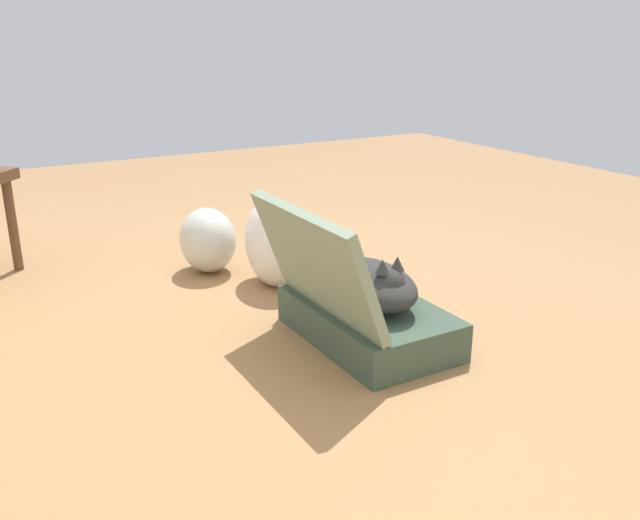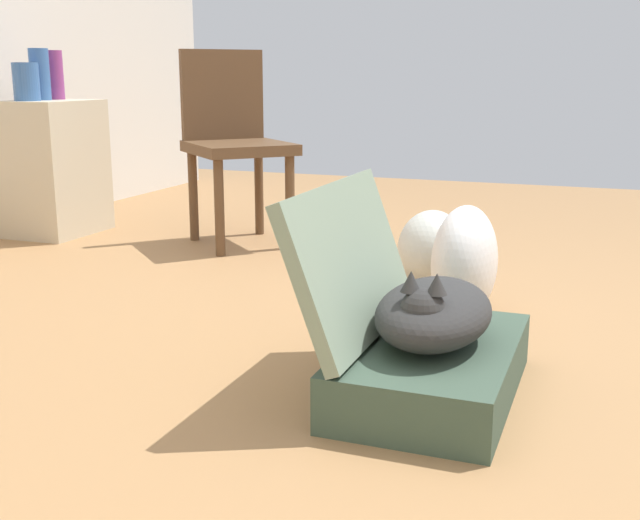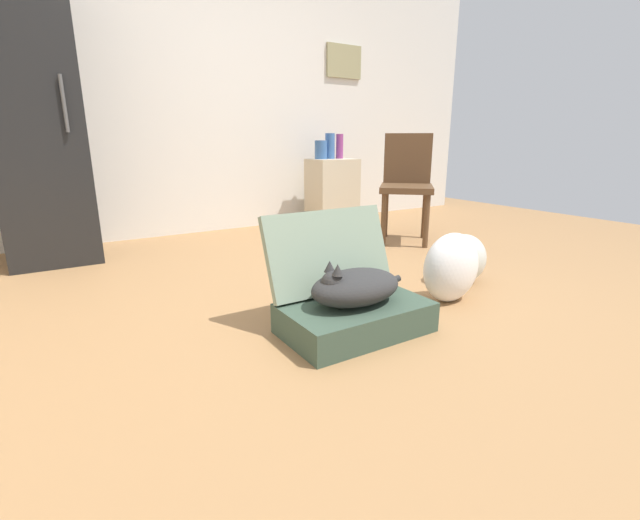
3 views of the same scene
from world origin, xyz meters
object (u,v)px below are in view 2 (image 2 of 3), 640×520
object	(u,v)px
cat	(433,312)
chair	(234,138)
suitcase_base	(432,369)
vase_tall	(26,82)
vase_short	(56,75)
plastic_bag_white	(465,262)
side_table	(55,168)
plastic_bag_clear	(432,250)
vase_round	(40,74)

from	to	relation	value
cat	chair	size ratio (longest dim) A/B	0.57
suitcase_base	chair	size ratio (longest dim) A/B	0.72
vase_tall	vase_short	distance (m)	0.23
suitcase_base	chair	world-z (taller)	chair
plastic_bag_white	side_table	distance (m)	2.32
suitcase_base	vase_short	bearing A→B (deg)	57.03
plastic_bag_white	chair	world-z (taller)	chair
plastic_bag_clear	vase_tall	bearing A→B (deg)	82.54
plastic_bag_white	vase_tall	xyz separation A→B (m)	(0.58, 2.24, 0.57)
vase_short	vase_round	size ratio (longest dim) A/B	0.97
side_table	chair	size ratio (longest dim) A/B	0.73
side_table	vase_short	distance (m)	0.47
vase_short	chair	size ratio (longest dim) A/B	0.27
vase_short	suitcase_base	bearing A→B (deg)	-122.97
cat	side_table	world-z (taller)	side_table
plastic_bag_clear	chair	world-z (taller)	chair
cat	side_table	size ratio (longest dim) A/B	0.78
suitcase_base	vase_tall	xyz separation A→B (m)	(1.26, 2.30, 0.69)
vase_round	vase_short	bearing A→B (deg)	-2.51
vase_tall	vase_short	xyz separation A→B (m)	(0.23, 0.01, 0.03)
suitcase_base	cat	size ratio (longest dim) A/B	1.27
vase_tall	chair	world-z (taller)	chair
suitcase_base	vase_round	xyz separation A→B (m)	(1.38, 2.31, 0.72)
suitcase_base	plastic_bag_clear	distance (m)	1.02
side_table	vase_round	xyz separation A→B (m)	(0.00, 0.05, 0.46)
chair	vase_short	bearing A→B (deg)	134.17
vase_tall	vase_round	world-z (taller)	vase_round
plastic_bag_white	side_table	xyz separation A→B (m)	(0.70, 2.21, 0.14)
vase_tall	vase_short	world-z (taller)	vase_short
side_table	vase_tall	xyz separation A→B (m)	(-0.11, 0.04, 0.42)
side_table	vase_round	distance (m)	0.46
plastic_bag_white	vase_short	xyz separation A→B (m)	(0.81, 2.25, 0.60)
vase_short	vase_tall	bearing A→B (deg)	-178.44
plastic_bag_clear	vase_short	distance (m)	2.22
vase_round	cat	bearing A→B (deg)	-121.01
side_table	chair	distance (m)	0.97
plastic_bag_clear	vase_tall	xyz separation A→B (m)	(0.27, 2.06, 0.61)
vase_round	vase_tall	bearing A→B (deg)	-174.39
plastic_bag_clear	vase_round	xyz separation A→B (m)	(0.38, 2.07, 0.64)
cat	vase_short	world-z (taller)	vase_short
cat	chair	xyz separation A→B (m)	(1.52, 1.32, 0.28)
plastic_bag_clear	side_table	size ratio (longest dim) A/B	0.45
suitcase_base	plastic_bag_white	bearing A→B (deg)	4.28
cat	vase_round	xyz separation A→B (m)	(1.39, 2.31, 0.57)
plastic_bag_white	vase_round	bearing A→B (deg)	72.78
cat	plastic_bag_white	distance (m)	0.69
suitcase_base	vase_short	size ratio (longest dim) A/B	2.71
vase_round	chair	bearing A→B (deg)	-82.08
plastic_bag_white	plastic_bag_clear	bearing A→B (deg)	30.05
vase_round	chair	xyz separation A→B (m)	(0.14, -0.99, -0.29)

